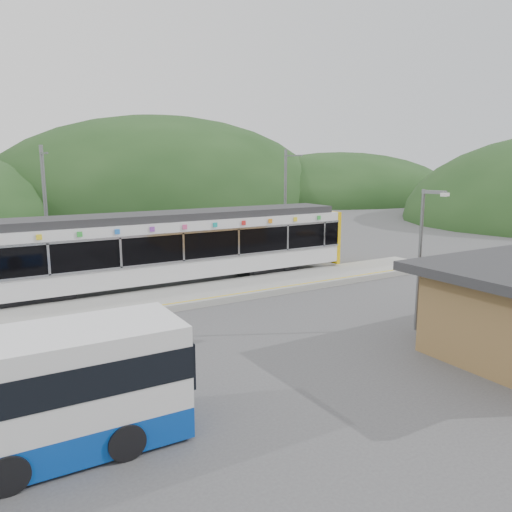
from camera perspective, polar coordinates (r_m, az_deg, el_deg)
ground at (r=21.22m, az=0.70°, el=-6.27°), size 120.00×120.00×0.00m
hills at (r=28.84m, az=5.65°, el=-1.80°), size 146.00×149.00×26.00m
platform at (r=23.95m, az=-3.46°, el=-3.96°), size 26.00×3.20×0.30m
yellow_line at (r=22.80m, az=-1.95°, el=-4.29°), size 26.00×0.10×0.01m
train at (r=25.14m, az=-10.61°, el=1.04°), size 20.44×3.01×3.74m
catenary_mast_west at (r=26.22m, az=-22.84°, el=4.27°), size 0.18×1.80×7.00m
catenary_mast_east at (r=31.41m, az=3.39°, el=5.98°), size 0.18×1.80×7.00m
lamp_post at (r=19.00m, az=18.51°, el=0.93°), size 0.38×0.98×5.23m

